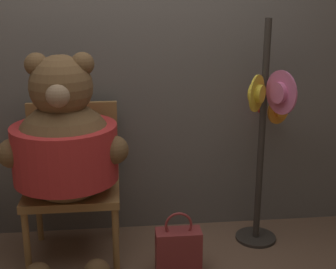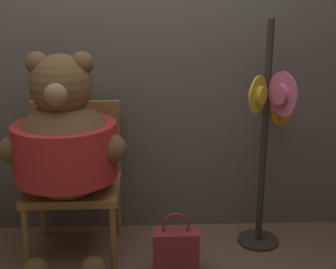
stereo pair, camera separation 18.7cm
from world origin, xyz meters
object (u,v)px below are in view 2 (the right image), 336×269
(teddy_bear, at_px, (65,144))
(hat_display_rack, at_px, (268,134))
(chair, at_px, (75,172))
(handbag_on_ground, at_px, (176,250))

(teddy_bear, xyz_separation_m, hat_display_rack, (1.27, 0.13, 0.01))
(teddy_bear, distance_m, hat_display_rack, 1.28)
(chair, relative_size, teddy_bear, 0.73)
(chair, distance_m, teddy_bear, 0.31)
(hat_display_rack, relative_size, handbag_on_ground, 3.83)
(chair, distance_m, handbag_on_ground, 0.83)
(chair, xyz_separation_m, teddy_bear, (-0.02, -0.17, 0.25))
(chair, bearing_deg, teddy_bear, -96.75)
(handbag_on_ground, bearing_deg, hat_display_rack, 26.74)
(chair, height_order, hat_display_rack, hat_display_rack)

